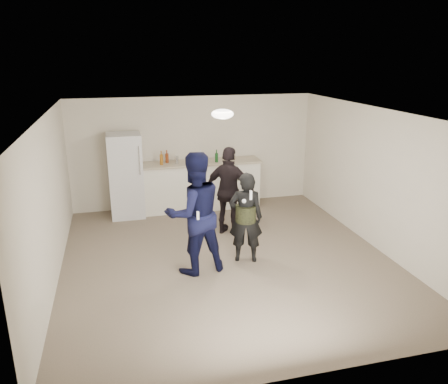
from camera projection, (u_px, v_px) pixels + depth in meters
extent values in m
plane|color=#6B5B4C|center=(227.00, 259.00, 7.54)|extent=(6.00, 6.00, 0.00)
plane|color=silver|center=(227.00, 113.00, 6.79)|extent=(6.00, 6.00, 0.00)
plane|color=beige|center=(194.00, 152.00, 9.94)|extent=(6.00, 0.00, 6.00)
plane|color=beige|center=(302.00, 276.00, 4.39)|extent=(6.00, 0.00, 6.00)
plane|color=beige|center=(49.00, 203.00, 6.52)|extent=(0.00, 6.00, 6.00)
plane|color=beige|center=(375.00, 179.00, 7.81)|extent=(0.00, 6.00, 6.00)
cube|color=white|center=(201.00, 186.00, 9.88)|extent=(2.60, 0.56, 1.05)
cube|color=#BEB093|center=(201.00, 163.00, 9.71)|extent=(2.68, 0.64, 0.04)
cube|color=silver|center=(126.00, 176.00, 9.31)|extent=(0.70, 0.70, 1.80)
cylinder|color=silver|center=(139.00, 161.00, 8.91)|extent=(0.02, 0.02, 0.60)
ellipsoid|color=white|center=(222.00, 114.00, 7.08)|extent=(0.36, 0.36, 0.16)
cylinder|color=#B9BABE|center=(177.00, 160.00, 9.51)|extent=(0.08, 0.08, 0.17)
imported|color=#101344|center=(195.00, 213.00, 6.85)|extent=(1.09, 0.92, 1.98)
imported|color=black|center=(246.00, 218.00, 7.27)|extent=(0.65, 0.52, 1.56)
cylinder|color=#30391A|center=(246.00, 214.00, 7.25)|extent=(0.34, 0.34, 0.28)
imported|color=black|center=(229.00, 191.00, 8.37)|extent=(1.07, 0.92, 1.73)
cube|color=white|center=(198.00, 216.00, 6.58)|extent=(0.04, 0.04, 0.15)
sphere|color=silver|center=(205.00, 219.00, 6.65)|extent=(0.07, 0.07, 0.07)
cube|color=white|center=(251.00, 195.00, 6.89)|extent=(0.04, 0.04, 0.15)
sphere|color=white|center=(244.00, 201.00, 6.93)|extent=(0.07, 0.07, 0.07)
cylinder|color=white|center=(201.00, 157.00, 9.75)|extent=(0.07, 0.07, 0.18)
cylinder|color=#134319|center=(217.00, 158.00, 9.64)|extent=(0.07, 0.07, 0.20)
cylinder|color=#935715|center=(161.00, 160.00, 9.41)|extent=(0.07, 0.07, 0.22)
cylinder|color=maroon|center=(167.00, 158.00, 9.59)|extent=(0.08, 0.08, 0.20)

